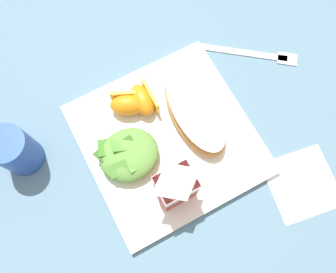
% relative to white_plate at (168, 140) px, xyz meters
% --- Properties ---
extents(ground, '(3.00, 3.00, 0.00)m').
position_rel_white_plate_xyz_m(ground, '(0.00, 0.00, -0.01)').
color(ground, slate).
extents(white_plate, '(0.28, 0.28, 0.02)m').
position_rel_white_plate_xyz_m(white_plate, '(0.00, 0.00, 0.00)').
color(white_plate, white).
rests_on(white_plate, ground).
extents(cheesy_pizza_bread, '(0.09, 0.17, 0.04)m').
position_rel_white_plate_xyz_m(cheesy_pizza_bread, '(-0.06, -0.01, 0.03)').
color(cheesy_pizza_bread, tan).
rests_on(cheesy_pizza_bread, white_plate).
extents(green_salad_pile, '(0.10, 0.09, 0.05)m').
position_rel_white_plate_xyz_m(green_salad_pile, '(0.07, -0.00, 0.03)').
color(green_salad_pile, '#5B8E3D').
rests_on(green_salad_pile, white_plate).
extents(milk_carton, '(0.06, 0.04, 0.11)m').
position_rel_white_plate_xyz_m(milk_carton, '(0.03, 0.09, 0.07)').
color(milk_carton, '#B7332D').
rests_on(milk_carton, white_plate).
extents(orange_wedge_front, '(0.04, 0.06, 0.04)m').
position_rel_white_plate_xyz_m(orange_wedge_front, '(0.01, -0.08, 0.03)').
color(orange_wedge_front, orange).
rests_on(orange_wedge_front, white_plate).
extents(orange_wedge_middle, '(0.07, 0.06, 0.04)m').
position_rel_white_plate_xyz_m(orange_wedge_middle, '(0.03, -0.08, 0.03)').
color(orange_wedge_middle, orange).
rests_on(orange_wedge_middle, white_plate).
extents(paper_napkin, '(0.13, 0.13, 0.00)m').
position_rel_white_plate_xyz_m(paper_napkin, '(-0.16, 0.17, -0.01)').
color(paper_napkin, white).
rests_on(paper_napkin, ground).
extents(metal_fork, '(0.16, 0.13, 0.01)m').
position_rel_white_plate_xyz_m(metal_fork, '(-0.23, -0.07, -0.01)').
color(metal_fork, silver).
rests_on(metal_fork, ground).
extents(drinking_blue_cup, '(0.06, 0.06, 0.09)m').
position_rel_white_plate_xyz_m(drinking_blue_cup, '(0.23, -0.09, 0.04)').
color(drinking_blue_cup, '#284CA3').
rests_on(drinking_blue_cup, ground).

